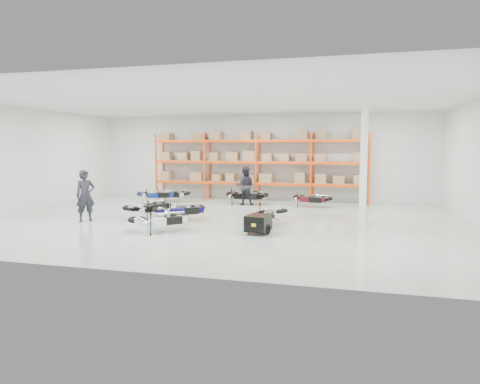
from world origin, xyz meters
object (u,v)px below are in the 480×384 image
(moto_back_a, at_px, (157,192))
(person_back, at_px, (245,186))
(moto_touring_right, at_px, (268,211))
(moto_back_c, at_px, (246,193))
(moto_silver_left, at_px, (161,216))
(moto_blue_centre, at_px, (181,207))
(moto_back_b, at_px, (171,192))
(trailer, at_px, (258,223))
(moto_back_d, at_px, (311,196))
(person_left, at_px, (85,196))
(moto_black_far_left, at_px, (149,204))

(moto_back_a, distance_m, person_back, 4.54)
(moto_touring_right, xyz_separation_m, moto_back_c, (-2.15, 5.24, 0.05))
(moto_silver_left, distance_m, moto_back_c, 7.45)
(moto_blue_centre, height_order, moto_back_b, moto_blue_centre)
(trailer, bearing_deg, moto_back_d, 88.38)
(moto_blue_centre, xyz_separation_m, moto_back_d, (4.40, 5.10, -0.03))
(moto_blue_centre, distance_m, moto_touring_right, 3.38)
(moto_silver_left, xyz_separation_m, moto_back_b, (-2.98, 7.47, -0.02))
(trailer, bearing_deg, person_left, -178.52)
(trailer, relative_size, moto_back_a, 0.84)
(moto_blue_centre, xyz_separation_m, trailer, (3.38, -1.63, -0.19))
(moto_back_b, bearing_deg, moto_back_c, -87.75)
(moto_silver_left, bearing_deg, moto_touring_right, -99.41)
(trailer, relative_size, moto_back_b, 0.87)
(moto_blue_centre, height_order, moto_back_a, moto_blue_centre)
(moto_silver_left, height_order, person_left, person_left)
(moto_blue_centre, height_order, person_back, person_back)
(moto_back_b, xyz_separation_m, person_left, (-0.67, -6.27, 0.45))
(moto_back_d, bearing_deg, moto_touring_right, -173.98)
(moto_black_far_left, height_order, moto_back_b, moto_black_far_left)
(moto_silver_left, relative_size, person_back, 0.95)
(trailer, distance_m, moto_back_d, 6.81)
(moto_touring_right, relative_size, person_back, 0.92)
(moto_black_far_left, xyz_separation_m, person_left, (-1.92, -1.36, 0.42))
(person_back, bearing_deg, moto_back_c, -93.60)
(moto_silver_left, relative_size, moto_back_c, 0.94)
(trailer, height_order, moto_back_b, moto_back_b)
(moto_back_a, xyz_separation_m, moto_back_d, (7.67, 0.38, -0.02))
(trailer, height_order, moto_back_c, moto_back_c)
(moto_silver_left, bearing_deg, person_left, 28.32)
(moto_back_a, distance_m, moto_back_d, 7.68)
(moto_back_c, relative_size, person_left, 0.97)
(moto_blue_centre, distance_m, trailer, 3.76)
(moto_back_b, bearing_deg, trailer, -134.90)
(trailer, distance_m, moto_back_a, 9.19)
(moto_back_d, bearing_deg, moto_back_b, 105.71)
(person_left, bearing_deg, moto_blue_centre, -34.44)
(trailer, relative_size, person_left, 0.76)
(moto_back_b, distance_m, person_back, 4.04)
(moto_black_far_left, relative_size, moto_back_d, 1.08)
(moto_back_b, height_order, person_back, person_back)
(moto_blue_centre, relative_size, trailer, 1.20)
(moto_back_c, distance_m, person_back, 0.41)
(moto_touring_right, relative_size, moto_back_d, 1.03)
(moto_back_a, bearing_deg, moto_blue_centre, -169.61)
(moto_touring_right, xyz_separation_m, person_back, (-2.13, 5.05, 0.40))
(moto_silver_left, distance_m, moto_back_d, 8.39)
(moto_blue_centre, height_order, moto_back_c, moto_back_c)
(moto_silver_left, distance_m, person_back, 7.27)
(moto_back_a, height_order, moto_back_c, moto_back_c)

